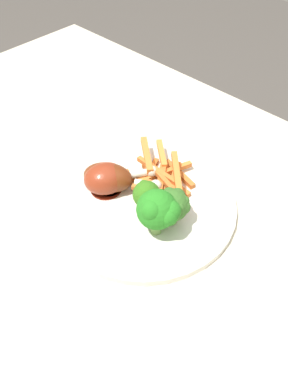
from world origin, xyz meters
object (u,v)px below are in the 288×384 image
broccoli_floret_front (160,210)px  carrot_fries_pile (161,176)px  broccoli_floret_back (147,196)px  chicken_drumstick_near (108,178)px  broccoli_floret_middle (173,204)px  chicken_drumstick_far (110,178)px  dining_table (116,243)px  dinner_plate (144,203)px

broccoli_floret_front → carrot_fries_pile: broccoli_floret_front is taller
broccoli_floret_back → chicken_drumstick_near: (-0.08, -0.00, -0.02)m
broccoli_floret_middle → chicken_drumstick_near: size_ratio=0.51×
carrot_fries_pile → chicken_drumstick_far: size_ratio=1.19×
broccoli_floret_back → dining_table: bearing=-167.7°
carrot_fries_pile → broccoli_floret_middle: bearing=-36.2°
broccoli_floret_back → chicken_drumstick_far: size_ratio=0.52×
dining_table → carrot_fries_pile: bearing=68.7°
chicken_drumstick_near → broccoli_floret_middle: bearing=9.8°
broccoli_floret_middle → chicken_drumstick_far: broccoli_floret_middle is taller
dinner_plate → chicken_drumstick_far: size_ratio=2.37×
broccoli_floret_front → chicken_drumstick_far: broccoli_floret_front is taller
dining_table → broccoli_floret_front: broccoli_floret_front is taller
dining_table → dinner_plate: bearing=38.7°
dining_table → broccoli_floret_middle: 0.19m
broccoli_floret_middle → chicken_drumstick_near: 0.12m
dining_table → dinner_plate: dinner_plate is taller
broccoli_floret_front → carrot_fries_pile: bearing=130.8°
chicken_drumstick_near → broccoli_floret_front: bearing=-4.6°
dinner_plate → broccoli_floret_middle: bearing=-0.0°
broccoli_floret_back → carrot_fries_pile: bearing=115.1°
broccoli_floret_front → dinner_plate: bearing=153.3°
dining_table → broccoli_floret_front: (0.10, 0.00, 0.17)m
broccoli_floret_front → chicken_drumstick_near: bearing=175.4°
chicken_drumstick_near → chicken_drumstick_far: bearing=67.1°
dinner_plate → broccoli_floret_middle: 0.07m
broccoli_floret_middle → chicken_drumstick_far: (-0.12, -0.02, -0.01)m
broccoli_floret_back → chicken_drumstick_near: size_ratio=0.54×
carrot_fries_pile → chicken_drumstick_near: chicken_drumstick_near is taller
dinner_plate → dining_table: bearing=-141.3°
dining_table → broccoli_floret_front: bearing=1.2°
carrot_fries_pile → chicken_drumstick_far: (-0.05, -0.07, 0.01)m
dinner_plate → broccoli_floret_back: 0.06m
broccoli_floret_back → chicken_drumstick_far: 0.08m
chicken_drumstick_far → chicken_drumstick_near: bearing=-112.9°
dinner_plate → chicken_drumstick_far: 0.07m
broccoli_floret_front → carrot_fries_pile: 0.11m
broccoli_floret_middle → dinner_plate: bearing=180.0°
chicken_drumstick_far → dining_table: bearing=-40.1°
broccoli_floret_back → broccoli_floret_front: bearing=-17.6°
chicken_drumstick_far → broccoli_floret_back: bearing=-1.4°
dinner_plate → broccoli_floret_middle: broccoli_floret_middle is taller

